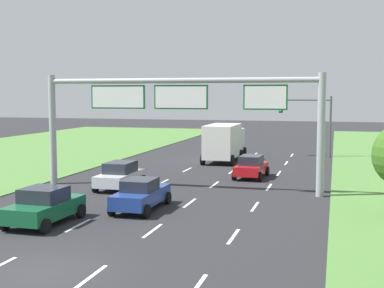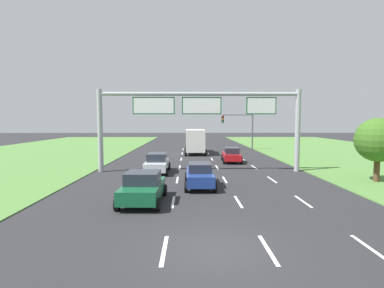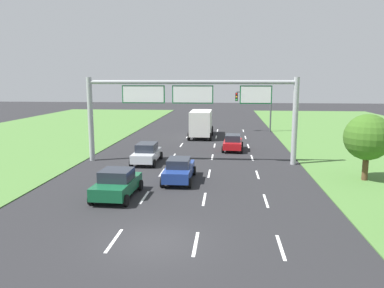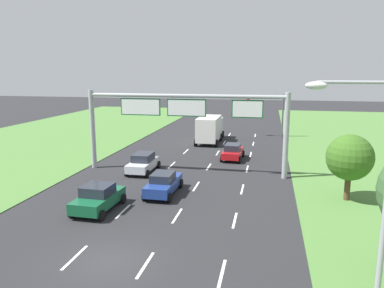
{
  "view_description": "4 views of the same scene",
  "coord_description": "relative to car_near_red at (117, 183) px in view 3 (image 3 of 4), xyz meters",
  "views": [
    {
      "loc": [
        9.17,
        -15.11,
        5.82
      ],
      "look_at": [
        0.26,
        18.0,
        2.59
      ],
      "focal_mm": 50.0,
      "sensor_mm": 36.0,
      "label": 1
    },
    {
      "loc": [
        -0.94,
        -9.75,
        4.32
      ],
      "look_at": [
        -0.61,
        16.67,
        2.29
      ],
      "focal_mm": 28.0,
      "sensor_mm": 36.0,
      "label": 2
    },
    {
      "loc": [
        2.95,
        -14.66,
        6.75
      ],
      "look_at": [
        0.34,
        13.56,
        1.91
      ],
      "focal_mm": 35.0,
      "sensor_mm": 36.0,
      "label": 3
    },
    {
      "loc": [
        6.99,
        -14.84,
        8.68
      ],
      "look_at": [
        1.17,
        13.24,
        3.03
      ],
      "focal_mm": 35.0,
      "sensor_mm": 36.0,
      "label": 4
    }
  ],
  "objects": [
    {
      "name": "car_mid_lane",
      "position": [
        -0.22,
        9.24,
        0.01
      ],
      "size": [
        2.04,
        4.28,
        1.64
      ],
      "rotation": [
        0.0,
        0.0,
        -0.0
      ],
      "color": "silver",
      "rests_on": "ground_plane"
    },
    {
      "name": "lane_dashes_slip",
      "position": [
        8.59,
        3.09,
        -0.81
      ],
      "size": [
        0.14,
        56.4,
        0.01
      ],
      "color": "white",
      "rests_on": "ground_plane"
    },
    {
      "name": "traffic_light_mast",
      "position": [
        10.13,
        29.22,
        3.05
      ],
      "size": [
        4.76,
        0.49,
        5.6
      ],
      "color": "#47494F",
      "rests_on": "ground_plane"
    },
    {
      "name": "car_far_ahead",
      "position": [
        6.94,
        15.46,
        -0.03
      ],
      "size": [
        2.14,
        3.99,
        1.56
      ],
      "rotation": [
        0.0,
        0.0,
        -0.05
      ],
      "color": "red",
      "rests_on": "ground_plane"
    },
    {
      "name": "car_lead_silver",
      "position": [
        3.15,
        3.87,
        -0.03
      ],
      "size": [
        1.98,
        4.45,
        1.58
      ],
      "rotation": [
        0.0,
        0.0,
        0.0
      ],
      "color": "navy",
      "rests_on": "ground_plane"
    },
    {
      "name": "lane_dashes_inner_right",
      "position": [
        5.09,
        3.09,
        -0.81
      ],
      "size": [
        0.14,
        56.4,
        0.01
      ],
      "color": "white",
      "rests_on": "ground_plane"
    },
    {
      "name": "roadside_tree_mid",
      "position": [
        15.7,
        5.05,
        2.17
      ],
      "size": [
        3.08,
        3.08,
        4.55
      ],
      "color": "#513823",
      "rests_on": "ground_plane"
    },
    {
      "name": "ground_plane",
      "position": [
        3.34,
        -5.91,
        -0.82
      ],
      "size": [
        200.0,
        200.0,
        0.0
      ],
      "primitive_type": "plane",
      "color": "#262628"
    },
    {
      "name": "car_near_red",
      "position": [
        0.0,
        0.0,
        0.0
      ],
      "size": [
        2.31,
        4.19,
        1.65
      ],
      "rotation": [
        0.0,
        0.0,
        -0.03
      ],
      "color": "#145633",
      "rests_on": "ground_plane"
    },
    {
      "name": "lane_dashes_inner_left",
      "position": [
        1.59,
        3.09,
        -0.81
      ],
      "size": [
        0.14,
        56.4,
        0.01
      ],
      "color": "white",
      "rests_on": "ground_plane"
    },
    {
      "name": "sign_gantry",
      "position": [
        3.36,
        9.75,
        4.14
      ],
      "size": [
        17.24,
        0.44,
        7.0
      ],
      "color": "#9EA0A5",
      "rests_on": "ground_plane"
    },
    {
      "name": "box_truck",
      "position": [
        3.3,
        24.08,
        0.91
      ],
      "size": [
        2.72,
        7.56,
        3.21
      ],
      "rotation": [
        0.0,
        0.0,
        -0.0
      ],
      "color": "silver",
      "rests_on": "ground_plane"
    }
  ]
}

